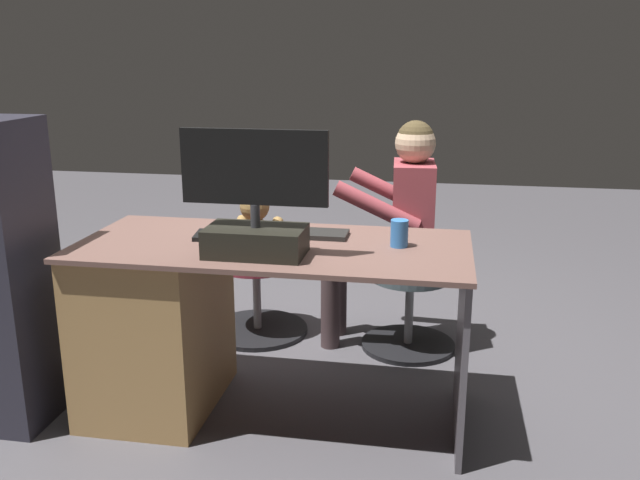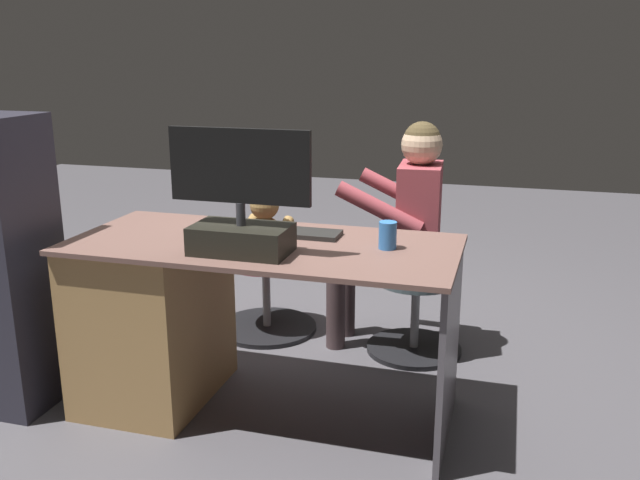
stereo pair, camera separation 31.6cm
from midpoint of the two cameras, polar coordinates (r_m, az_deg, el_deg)
ground_plane at (r=3.40m, az=0.74°, el=-10.63°), size 10.00×10.00×0.00m
desk at (r=3.02m, az=-9.33°, el=-6.13°), size 1.57×0.71×0.75m
monitor at (r=2.58m, az=-3.15°, el=1.98°), size 0.55×0.22×0.47m
keyboard at (r=2.86m, az=0.71°, el=0.60°), size 0.42×0.14×0.02m
computer_mouse at (r=2.95m, az=-5.18°, el=1.15°), size 0.06×0.10×0.04m
cup at (r=2.68m, az=9.04°, el=0.34°), size 0.07×0.07×0.11m
tv_remote at (r=2.90m, az=-7.25°, el=0.65°), size 0.06×0.15×0.02m
office_chair_teddy at (r=3.75m, az=-2.10°, el=-4.14°), size 0.55×0.55×0.44m
teddy_bear at (r=3.66m, az=-2.09°, el=1.22°), size 0.26×0.26×0.36m
visitor_chair at (r=3.54m, az=10.52°, el=-5.34°), size 0.49×0.49×0.44m
person at (r=3.42m, az=9.47°, el=1.61°), size 0.56×0.50×1.18m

